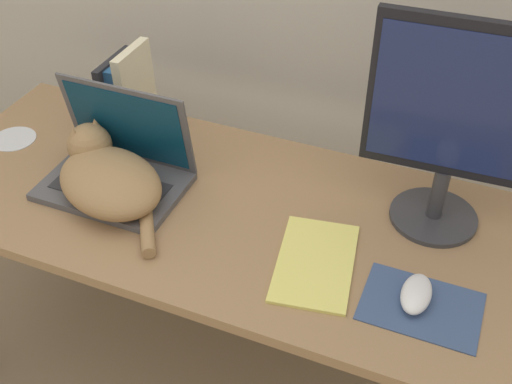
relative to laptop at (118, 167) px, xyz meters
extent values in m
cube|color=#93704C|center=(0.24, 0.02, -0.06)|extent=(1.48, 0.64, 0.03)
cylinder|color=#38383D|center=(-0.44, 0.29, -0.42)|extent=(0.04, 0.04, 0.68)
cylinder|color=#38383D|center=(0.93, 0.29, -0.42)|extent=(0.04, 0.04, 0.68)
cube|color=#4C4C51|center=(0.00, -0.03, -0.04)|extent=(0.35, 0.24, 0.02)
cube|color=#28282D|center=(0.00, -0.04, -0.03)|extent=(0.28, 0.12, 0.00)
cube|color=#4C4C51|center=(0.00, 0.07, 0.09)|extent=(0.35, 0.05, 0.23)
cube|color=#0A334C|center=(0.00, 0.06, 0.09)|extent=(0.31, 0.04, 0.20)
ellipsoid|color=#99754C|center=(0.02, -0.07, 0.01)|extent=(0.35, 0.31, 0.11)
sphere|color=#99754C|center=(-0.08, 0.01, 0.04)|extent=(0.11, 0.11, 0.11)
cone|color=#99754C|center=(-0.08, 0.04, 0.08)|extent=(0.04, 0.04, 0.03)
cone|color=#99754C|center=(-0.10, -0.01, 0.08)|extent=(0.04, 0.04, 0.03)
cylinder|color=#99754C|center=(0.17, -0.15, -0.03)|extent=(0.10, 0.14, 0.03)
cylinder|color=#333338|center=(0.76, 0.16, -0.04)|extent=(0.20, 0.20, 0.01)
cylinder|color=#333338|center=(0.76, 0.16, 0.03)|extent=(0.04, 0.04, 0.13)
cube|color=black|center=(0.76, 0.16, 0.27)|extent=(0.38, 0.04, 0.36)
cube|color=navy|center=(0.75, 0.15, 0.27)|extent=(0.35, 0.02, 0.32)
cube|color=#384C75|center=(0.78, -0.12, -0.05)|extent=(0.24, 0.17, 0.00)
ellipsoid|color=silver|center=(0.77, -0.11, -0.03)|extent=(0.06, 0.11, 0.04)
cube|color=#232328|center=(-0.13, 0.22, 0.06)|extent=(0.02, 0.16, 0.21)
cube|color=#285B93|center=(-0.10, 0.22, 0.05)|extent=(0.04, 0.12, 0.21)
cube|color=beige|center=(-0.07, 0.22, 0.08)|extent=(0.03, 0.15, 0.25)
cube|color=#E5DB6B|center=(0.54, -0.08, -0.04)|extent=(0.21, 0.29, 0.01)
cylinder|color=silver|center=(-0.37, 0.05, -0.05)|extent=(0.12, 0.12, 0.00)
camera|label=1|loc=(0.80, -1.04, 0.96)|focal=45.00mm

